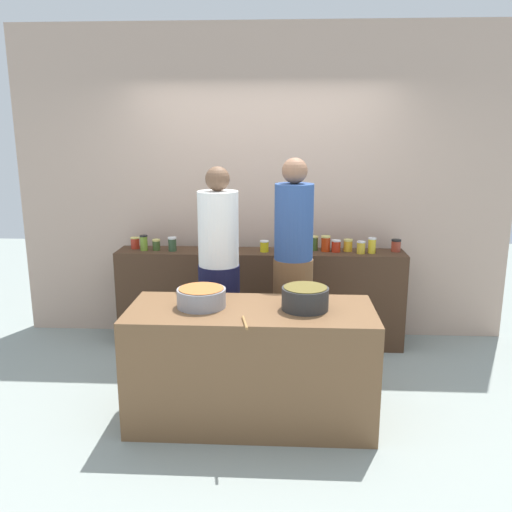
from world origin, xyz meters
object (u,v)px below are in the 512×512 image
preserve_jar_3 (172,244)px  preserve_jar_11 (372,245)px  preserve_jar_10 (361,247)px  cook_with_tongs (219,285)px  preserve_jar_9 (348,245)px  cooking_pot_left (201,297)px  cook_in_cap (293,278)px  preserve_jar_2 (156,245)px  wooden_spoon (245,323)px  cooking_pot_center (305,298)px  preserve_jar_12 (396,245)px  preserve_jar_1 (144,243)px  preserve_jar_5 (264,246)px  preserve_jar_6 (314,243)px  preserve_jar_4 (209,245)px  preserve_jar_0 (135,243)px  preserve_jar_7 (326,244)px  preserve_jar_8 (336,246)px

preserve_jar_3 → preserve_jar_11: (1.86, 0.01, 0.01)m
preserve_jar_10 → cook_with_tongs: bearing=-150.6°
preserve_jar_9 → cooking_pot_left: 1.84m
cook_in_cap → preserve_jar_10: bearing=42.4°
preserve_jar_2 → cooking_pot_left: 1.51m
preserve_jar_11 → cook_in_cap: (-0.73, -0.59, -0.16)m
preserve_jar_2 → preserve_jar_9: 1.80m
wooden_spoon → cooking_pot_center: bearing=38.8°
preserve_jar_10 → preserve_jar_11: (0.10, 0.02, 0.02)m
preserve_jar_12 → cooking_pot_center: bearing=-121.9°
preserve_jar_11 → wooden_spoon: preserve_jar_11 is taller
preserve_jar_1 → preserve_jar_5: (1.14, 0.00, -0.02)m
preserve_jar_6 → preserve_jar_4: bearing=-175.4°
preserve_jar_0 → preserve_jar_9: size_ratio=0.97×
preserve_jar_2 → preserve_jar_7: size_ratio=0.71×
preserve_jar_9 → cooking_pot_left: preserve_jar_9 is taller
preserve_jar_0 → cooking_pot_left: 1.66m
preserve_jar_8 → cooking_pot_left: preserve_jar_8 is taller
preserve_jar_2 → cooking_pot_center: size_ratio=0.32×
preserve_jar_6 → preserve_jar_11: (0.52, -0.09, 0.00)m
preserve_jar_1 → preserve_jar_7: preserve_jar_7 is taller
preserve_jar_12 → cook_with_tongs: (-1.57, -0.79, -0.18)m
preserve_jar_2 → wooden_spoon: preserve_jar_2 is taller
preserve_jar_0 → preserve_jar_10: 2.13m
cooking_pot_center → preserve_jar_7: bearing=80.3°
preserve_jar_0 → cooking_pot_left: bearing=-59.0°
cooking_pot_left → cook_with_tongs: size_ratio=0.19×
preserve_jar_1 → preserve_jar_10: preserve_jar_1 is taller
preserve_jar_6 → cook_with_tongs: size_ratio=0.08×
preserve_jar_7 → cooking_pot_left: preserve_jar_7 is taller
preserve_jar_9 → cook_with_tongs: bearing=-145.0°
preserve_jar_5 → preserve_jar_11: 0.99m
preserve_jar_4 → cook_with_tongs: size_ratio=0.07×
preserve_jar_1 → preserve_jar_6: 1.61m
preserve_jar_3 → preserve_jar_5: preserve_jar_3 is taller
cooking_pot_left → preserve_jar_6: bearing=59.3°
preserve_jar_3 → cook_in_cap: size_ratio=0.07×
preserve_jar_1 → preserve_jar_8: (1.80, 0.03, -0.02)m
preserve_jar_6 → preserve_jar_8: preserve_jar_6 is taller
preserve_jar_1 → wooden_spoon: 2.00m
preserve_jar_6 → cooking_pot_center: size_ratio=0.43×
preserve_jar_11 → preserve_jar_6: bearing=170.1°
preserve_jar_3 → preserve_jar_7: size_ratio=0.89×
cooking_pot_left → preserve_jar_12: bearing=41.5°
preserve_jar_8 → preserve_jar_11: size_ratio=0.78×
preserve_jar_3 → cooking_pot_center: size_ratio=0.41×
preserve_jar_3 → cooking_pot_left: bearing=-70.4°
preserve_jar_8 → preserve_jar_5: bearing=-177.4°
cooking_pot_left → cook_in_cap: (0.65, 0.75, -0.06)m
preserve_jar_2 → preserve_jar_12: bearing=1.6°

